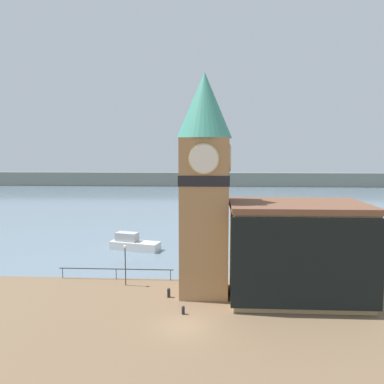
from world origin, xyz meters
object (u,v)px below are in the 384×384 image
at_px(clock_tower, 204,179).
at_px(mooring_bollard_near, 169,292).
at_px(mooring_bollard_far, 183,310).
at_px(lamp_post, 125,257).
at_px(pier_building, 296,250).
at_px(boat_near, 133,243).

height_order(clock_tower, mooring_bollard_near, clock_tower).
xyz_separation_m(mooring_bollard_far, lamp_post, (-6.05, 6.13, 2.41)).
xyz_separation_m(pier_building, lamp_post, (-15.74, 2.13, -1.47)).
height_order(boat_near, lamp_post, lamp_post).
relative_size(boat_near, mooring_bollard_far, 9.99).
distance_m(pier_building, mooring_bollard_far, 11.18).
bearing_deg(mooring_bollard_near, mooring_bollard_far, -65.41).
bearing_deg(boat_near, mooring_bollard_near, -53.28).
bearing_deg(mooring_bollard_far, pier_building, 22.44).
bearing_deg(boat_near, lamp_post, -66.93).
distance_m(pier_building, boat_near, 23.60).
height_order(mooring_bollard_near, lamp_post, lamp_post).
bearing_deg(mooring_bollard_far, boat_near, 112.74).
height_order(clock_tower, lamp_post, clock_tower).
height_order(pier_building, lamp_post, pier_building).
xyz_separation_m(pier_building, mooring_bollard_near, (-11.24, -0.62, -3.79)).
bearing_deg(mooring_bollard_far, clock_tower, 71.62).
bearing_deg(pier_building, boat_near, 139.42).
height_order(pier_building, mooring_bollard_near, pier_building).
relative_size(pier_building, lamp_post, 2.97).
bearing_deg(lamp_post, boat_near, 98.68).
relative_size(boat_near, lamp_post, 1.71).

